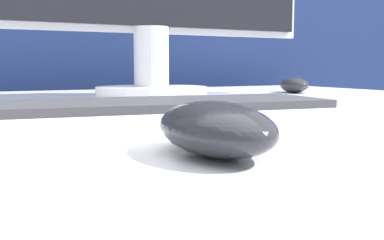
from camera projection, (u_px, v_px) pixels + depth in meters
partition_panel at (31, 152)px, 1.21m from camera, size 5.00×0.03×1.19m
computer_mouse_near at (215, 128)px, 0.29m from camera, size 0.07×0.11×0.04m
keyboard at (127, 113)px, 0.44m from camera, size 0.44×0.19×0.02m
computer_mouse_far at (294, 85)px, 0.99m from camera, size 0.09×0.12×0.03m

